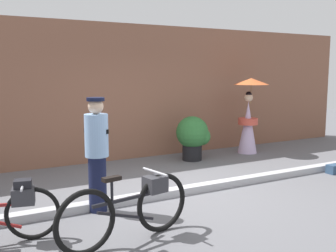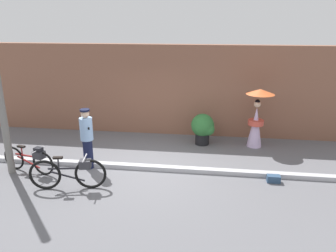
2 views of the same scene
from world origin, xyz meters
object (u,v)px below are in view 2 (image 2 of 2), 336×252
bicycle_near_officer (70,173)px  person_with_parasol (257,117)px  potted_plant_by_door (203,127)px  backpack_on_pavement (274,179)px  person_officer (87,137)px  bicycle_far_side (31,159)px

bicycle_near_officer → person_with_parasol: bearing=36.2°
bicycle_near_officer → person_with_parasol: (4.73, 3.46, 0.56)m
bicycle_near_officer → person_with_parasol: size_ratio=0.97×
potted_plant_by_door → bicycle_near_officer: bearing=-131.9°
bicycle_near_officer → potted_plant_by_door: size_ratio=1.77×
backpack_on_pavement → bicycle_near_officer: bearing=-168.6°
backpack_on_pavement → person_with_parasol: bearing=94.2°
bicycle_near_officer → person_officer: person_officer is taller
person_officer → backpack_on_pavement: (4.91, -0.20, -0.80)m
backpack_on_pavement → potted_plant_by_door: bearing=127.4°
bicycle_near_officer → potted_plant_by_door: (3.06, 3.41, 0.16)m
bicycle_near_officer → person_officer: bearing=90.0°
person_officer → person_with_parasol: size_ratio=0.89×
person_with_parasol → bicycle_near_officer: bearing=-143.8°
bicycle_far_side → person_with_parasol: 6.74m
person_officer → potted_plant_by_door: size_ratio=1.63×
person_officer → potted_plant_by_door: (3.06, 2.22, -0.31)m
bicycle_near_officer → backpack_on_pavement: bearing=11.4°
person_officer → backpack_on_pavement: bearing=-2.3°
bicycle_far_side → potted_plant_by_door: 5.22m
person_with_parasol → potted_plant_by_door: (-1.67, -0.05, -0.40)m
backpack_on_pavement → person_officer: bearing=177.7°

